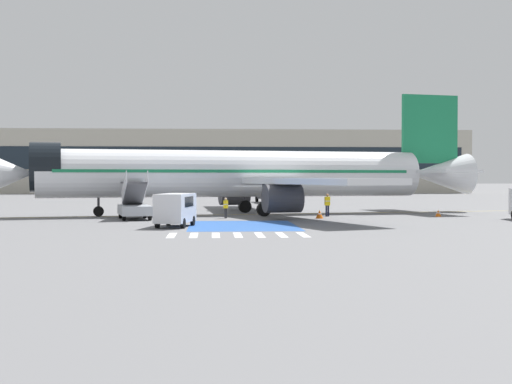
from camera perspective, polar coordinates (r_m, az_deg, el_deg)
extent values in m
plane|color=slate|center=(59.66, -0.57, -1.86)|extent=(600.00, 600.00, 0.00)
cube|color=gold|center=(60.42, -1.65, -1.82)|extent=(74.90, 15.82, 0.01)
cube|color=#2856A8|center=(46.61, -1.08, -2.70)|extent=(7.00, 10.22, 0.01)
cube|color=silver|center=(39.02, -6.77, -3.47)|extent=(0.44, 3.60, 0.01)
cube|color=silver|center=(38.98, -5.00, -3.47)|extent=(0.44, 3.60, 0.01)
cube|color=silver|center=(38.96, -3.23, -3.47)|extent=(0.44, 3.60, 0.01)
cube|color=silver|center=(38.99, -1.47, -3.46)|extent=(0.44, 3.60, 0.01)
cube|color=silver|center=(39.05, 0.30, -3.45)|extent=(0.44, 3.60, 0.01)
cube|color=silver|center=(39.15, 2.05, -3.44)|extent=(0.44, 3.60, 0.01)
cube|color=silver|center=(39.29, 3.80, -3.43)|extent=(0.44, 3.60, 0.01)
cylinder|color=silver|center=(60.34, -1.65, 1.47)|extent=(32.59, 10.48, 3.93)
cone|color=silver|center=(58.76, -19.37, 1.42)|extent=(5.02, 4.65, 3.85)
cone|color=silver|center=(67.51, 14.37, 1.41)|extent=(6.54, 4.90, 3.77)
cylinder|color=black|center=(58.63, -16.49, 1.91)|extent=(3.12, 4.37, 3.97)
cube|color=#197A4C|center=(60.34, -1.65, 1.66)|extent=(30.06, 10.03, 0.24)
cube|color=silver|center=(52.36, 4.52, 0.87)|extent=(10.52, 18.51, 0.44)
cylinder|color=#38383D|center=(53.40, 2.14, -0.53)|extent=(3.13, 2.64, 2.12)
cube|color=silver|center=(70.30, -0.69, 0.95)|extent=(5.89, 18.25, 0.44)
cylinder|color=#38383D|center=(68.27, -1.76, -0.16)|extent=(3.13, 2.64, 2.12)
cube|color=#197A4C|center=(67.22, 13.74, 4.91)|extent=(5.46, 1.48, 6.23)
cube|color=silver|center=(63.55, 14.89, 1.60)|extent=(4.74, 6.87, 0.24)
cube|color=silver|center=(70.09, 11.81, 1.57)|extent=(4.74, 6.87, 0.24)
cylinder|color=#38383D|center=(58.71, -12.49, -0.23)|extent=(0.20, 0.20, 2.66)
cylinder|color=black|center=(58.75, -12.49, -1.52)|extent=(0.88, 0.45, 0.84)
cylinder|color=#38383D|center=(57.81, 0.62, -0.25)|extent=(0.24, 0.24, 2.33)
cylinder|color=black|center=(57.85, 0.62, -1.41)|extent=(1.20, 0.81, 1.10)
cylinder|color=#38383D|center=(63.72, -0.90, -0.12)|extent=(0.24, 0.24, 2.33)
cylinder|color=black|center=(63.76, -0.90, -1.17)|extent=(1.20, 0.81, 1.10)
cube|color=#ADB2BA|center=(54.38, -9.68, -1.43)|extent=(3.13, 5.15, 0.70)
cylinder|color=black|center=(55.98, -10.80, -1.72)|extent=(0.36, 0.73, 0.70)
cylinder|color=black|center=(56.16, -8.90, -1.70)|extent=(0.36, 0.73, 0.70)
cylinder|color=black|center=(52.64, -10.51, -1.90)|extent=(0.36, 0.73, 0.70)
cylinder|color=black|center=(52.83, -8.49, -1.88)|extent=(0.36, 0.73, 0.70)
cube|color=#4C4C51|center=(54.33, -9.69, -0.17)|extent=(2.25, 4.35, 1.85)
cube|color=#4C4C51|center=(56.59, -9.92, 0.74)|extent=(1.84, 1.41, 0.12)
cube|color=silver|center=(54.25, -10.50, 0.33)|extent=(0.97, 4.36, 2.57)
cube|color=silver|center=(54.41, -8.88, 0.34)|extent=(0.97, 4.36, 2.57)
cube|color=#38383D|center=(87.49, 1.28, -0.38)|extent=(3.45, 9.51, 0.60)
cube|color=silver|center=(91.94, 0.75, 0.00)|extent=(2.58, 2.30, 1.60)
cube|color=black|center=(92.96, 0.64, 0.21)|extent=(1.99, 0.25, 0.70)
cylinder|color=#B7BCC4|center=(87.05, 1.34, 0.51)|extent=(2.77, 6.59, 2.12)
cylinder|color=gold|center=(87.05, 1.34, 0.51)|extent=(2.19, 0.57, 2.16)
cylinder|color=black|center=(91.35, 0.07, -0.50)|extent=(0.38, 0.98, 0.96)
cylinder|color=black|center=(91.78, 1.53, -0.50)|extent=(0.38, 0.98, 0.96)
cylinder|color=black|center=(86.77, 0.58, -0.59)|extent=(0.38, 0.98, 0.96)
cylinder|color=black|center=(87.22, 2.11, -0.58)|extent=(0.38, 0.98, 0.96)
cylinder|color=black|center=(84.23, 0.89, -0.65)|extent=(0.38, 0.98, 0.96)
cylinder|color=black|center=(84.69, 2.47, -0.64)|extent=(0.38, 0.98, 0.96)
cube|color=silver|center=(45.68, -6.46, -1.26)|extent=(2.59, 4.57, 1.80)
cube|color=black|center=(45.67, -6.46, -0.76)|extent=(2.24, 2.68, 0.65)
cylinder|color=black|center=(44.24, -5.85, -2.51)|extent=(0.32, 0.67, 0.64)
cylinder|color=black|center=(44.65, -7.90, -2.48)|extent=(0.32, 0.67, 0.64)
cylinder|color=black|center=(46.83, -5.09, -2.30)|extent=(0.32, 0.67, 0.64)
cylinder|color=black|center=(47.22, -7.02, -2.28)|extent=(0.32, 0.67, 0.64)
cylinder|color=#191E38|center=(57.82, 5.81, -1.52)|extent=(0.14, 0.14, 0.89)
cylinder|color=#191E38|center=(57.76, 5.65, -1.52)|extent=(0.14, 0.14, 0.89)
cube|color=yellow|center=(57.76, 5.73, -0.73)|extent=(0.45, 0.29, 0.71)
cube|color=silver|center=(57.76, 5.73, -0.73)|extent=(0.47, 0.31, 0.06)
sphere|color=#9E704C|center=(57.74, 5.73, -0.26)|extent=(0.24, 0.24, 0.24)
cylinder|color=#2D2D33|center=(55.03, -2.40, -1.71)|extent=(0.14, 0.14, 0.78)
cylinder|color=#2D2D33|center=(54.88, -2.47, -1.72)|extent=(0.14, 0.14, 0.78)
cube|color=yellow|center=(54.92, -2.44, -0.99)|extent=(0.37, 0.47, 0.61)
cube|color=silver|center=(54.92, -2.44, -0.99)|extent=(0.39, 0.49, 0.06)
sphere|color=beige|center=(54.91, -2.44, -0.56)|extent=(0.21, 0.21, 0.21)
cone|color=orange|center=(59.23, 14.37, -1.65)|extent=(0.49, 0.49, 0.55)
cylinder|color=white|center=(59.23, 14.37, -1.62)|extent=(0.27, 0.27, 0.07)
cone|color=orange|center=(55.01, 5.10, -1.78)|extent=(0.59, 0.59, 0.65)
cylinder|color=white|center=(55.00, 5.10, -1.74)|extent=(0.32, 0.32, 0.08)
cube|color=#B2AD9E|center=(145.03, -4.75, 2.41)|extent=(109.66, 12.00, 12.60)
cube|color=#19232D|center=(139.00, -4.80, 2.73)|extent=(105.28, 0.10, 4.41)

